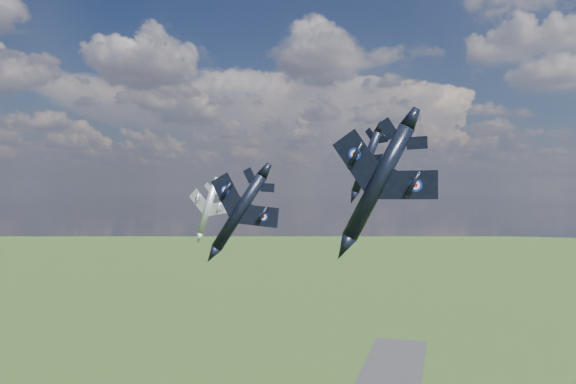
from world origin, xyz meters
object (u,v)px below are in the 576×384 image
(jet_high_navy, at_px, (367,162))
(jet_right_navy, at_px, (378,182))
(jet_left_silver, at_px, (207,209))
(jet_lead_navy, at_px, (239,212))

(jet_high_navy, bearing_deg, jet_right_navy, -56.09)
(jet_high_navy, distance_m, jet_left_silver, 30.81)
(jet_lead_navy, distance_m, jet_left_silver, 29.09)
(jet_high_navy, bearing_deg, jet_lead_navy, -98.94)
(jet_lead_navy, distance_m, jet_right_navy, 26.80)
(jet_lead_navy, xyz_separation_m, jet_left_silver, (-15.55, 24.57, -0.65))
(jet_left_silver, bearing_deg, jet_high_navy, 2.24)
(jet_lead_navy, height_order, jet_right_navy, jet_right_navy)
(jet_lead_navy, relative_size, jet_right_navy, 0.99)
(jet_high_navy, height_order, jet_left_silver, jet_high_navy)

